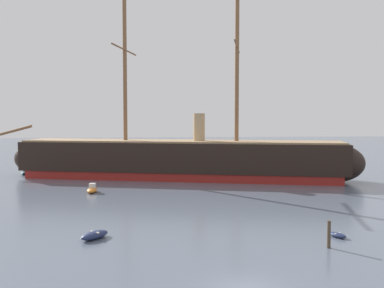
{
  "coord_description": "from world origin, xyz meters",
  "views": [
    {
      "loc": [
        -5.77,
        -25.93,
        10.69
      ],
      "look_at": [
        -0.21,
        34.15,
        6.9
      ],
      "focal_mm": 40.74,
      "sensor_mm": 36.0,
      "label": 1
    }
  ],
  "objects_px": {
    "dinghy_foreground_left": "(95,235)",
    "dinghy_distant_centre": "(187,167)",
    "dinghy_foreground_right": "(337,235)",
    "dinghy_far_left": "(25,173)",
    "motorboat_alongside_bow": "(92,189)",
    "mooring_piling_nearest": "(329,234)",
    "tall_ship": "(180,159)"
  },
  "relations": [
    {
      "from": "dinghy_foreground_right",
      "to": "dinghy_far_left",
      "type": "bearing_deg",
      "value": 130.99
    },
    {
      "from": "motorboat_alongside_bow",
      "to": "mooring_piling_nearest",
      "type": "distance_m",
      "value": 36.2
    },
    {
      "from": "tall_ship",
      "to": "motorboat_alongside_bow",
      "type": "bearing_deg",
      "value": -136.44
    },
    {
      "from": "tall_ship",
      "to": "dinghy_foreground_left",
      "type": "distance_m",
      "value": 37.74
    },
    {
      "from": "motorboat_alongside_bow",
      "to": "dinghy_distant_centre",
      "type": "distance_m",
      "value": 31.63
    },
    {
      "from": "motorboat_alongside_bow",
      "to": "dinghy_distant_centre",
      "type": "relative_size",
      "value": 1.0
    },
    {
      "from": "dinghy_foreground_left",
      "to": "dinghy_distant_centre",
      "type": "height_order",
      "value": "dinghy_foreground_left"
    },
    {
      "from": "dinghy_far_left",
      "to": "tall_ship",
      "type": "bearing_deg",
      "value": -15.94
    },
    {
      "from": "tall_ship",
      "to": "dinghy_far_left",
      "type": "height_order",
      "value": "tall_ship"
    },
    {
      "from": "dinghy_foreground_right",
      "to": "mooring_piling_nearest",
      "type": "height_order",
      "value": "mooring_piling_nearest"
    },
    {
      "from": "mooring_piling_nearest",
      "to": "dinghy_distant_centre",
      "type": "bearing_deg",
      "value": 97.26
    },
    {
      "from": "motorboat_alongside_bow",
      "to": "dinghy_far_left",
      "type": "height_order",
      "value": "motorboat_alongside_bow"
    },
    {
      "from": "dinghy_foreground_right",
      "to": "motorboat_alongside_bow",
      "type": "xyz_separation_m",
      "value": [
        -24.78,
        25.22,
        0.23
      ]
    },
    {
      "from": "dinghy_foreground_right",
      "to": "motorboat_alongside_bow",
      "type": "bearing_deg",
      "value": 134.5
    },
    {
      "from": "tall_ship",
      "to": "mooring_piling_nearest",
      "type": "relative_size",
      "value": 29.04
    },
    {
      "from": "dinghy_foreground_left",
      "to": "dinghy_distant_centre",
      "type": "distance_m",
      "value": 52.67
    },
    {
      "from": "dinghy_far_left",
      "to": "dinghy_distant_centre",
      "type": "bearing_deg",
      "value": 12.52
    },
    {
      "from": "tall_ship",
      "to": "mooring_piling_nearest",
      "type": "height_order",
      "value": "tall_ship"
    },
    {
      "from": "dinghy_distant_centre",
      "to": "mooring_piling_nearest",
      "type": "distance_m",
      "value": 56.1
    },
    {
      "from": "dinghy_foreground_left",
      "to": "dinghy_foreground_right",
      "type": "xyz_separation_m",
      "value": [
        21.4,
        -1.49,
        -0.13
      ]
    },
    {
      "from": "tall_ship",
      "to": "mooring_piling_nearest",
      "type": "bearing_deg",
      "value": -76.84
    },
    {
      "from": "motorboat_alongside_bow",
      "to": "dinghy_distant_centre",
      "type": "xyz_separation_m",
      "value": [
        15.66,
        27.49,
        -0.11
      ]
    },
    {
      "from": "dinghy_far_left",
      "to": "mooring_piling_nearest",
      "type": "bearing_deg",
      "value": -52.23
    },
    {
      "from": "dinghy_foreground_right",
      "to": "tall_ship",
      "type": "bearing_deg",
      "value": 107.01
    },
    {
      "from": "dinghy_foreground_left",
      "to": "dinghy_foreground_right",
      "type": "relative_size",
      "value": 1.51
    },
    {
      "from": "dinghy_foreground_right",
      "to": "dinghy_distant_centre",
      "type": "bearing_deg",
      "value": 99.82
    },
    {
      "from": "motorboat_alongside_bow",
      "to": "mooring_piling_nearest",
      "type": "height_order",
      "value": "mooring_piling_nearest"
    },
    {
      "from": "dinghy_far_left",
      "to": "dinghy_distant_centre",
      "type": "relative_size",
      "value": 0.73
    },
    {
      "from": "dinghy_foreground_left",
      "to": "motorboat_alongside_bow",
      "type": "relative_size",
      "value": 0.96
    },
    {
      "from": "dinghy_far_left",
      "to": "mooring_piling_nearest",
      "type": "height_order",
      "value": "mooring_piling_nearest"
    },
    {
      "from": "dinghy_foreground_right",
      "to": "mooring_piling_nearest",
      "type": "relative_size",
      "value": 0.88
    },
    {
      "from": "dinghy_far_left",
      "to": "motorboat_alongside_bow",
      "type": "bearing_deg",
      "value": -53.87
    }
  ]
}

